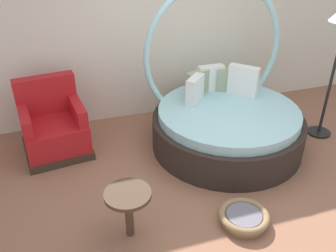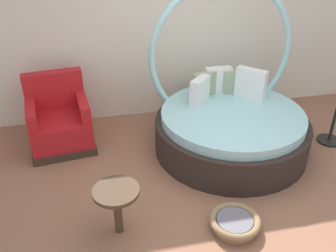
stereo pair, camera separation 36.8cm
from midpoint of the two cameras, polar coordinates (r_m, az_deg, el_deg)
name	(u,v)px [view 1 (the left image)]	position (r m, az deg, el deg)	size (l,w,h in m)	color
ground_plane	(226,190)	(4.23, 6.52, -10.04)	(8.00, 8.00, 0.02)	#936047
back_wall	(168,19)	(5.41, -1.96, 16.26)	(8.00, 0.12, 2.82)	silver
round_daybed	(225,117)	(4.84, 6.78, 1.32)	(1.97, 1.97, 2.09)	#2D231E
red_armchair	(54,128)	(4.97, -19.46, -0.28)	(0.89, 0.89, 0.94)	#38281E
pet_basket	(244,217)	(3.82, 8.98, -13.97)	(0.51, 0.51, 0.13)	#8E704C
side_table	(128,201)	(3.47, -9.33, -11.50)	(0.44, 0.44, 0.52)	#473323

